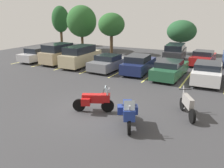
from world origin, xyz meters
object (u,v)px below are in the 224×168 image
Objects in this scene: motorcycle_touring at (95,100)px; motorcycle_second at (128,112)px; car_tan at (60,54)px; car_navy at (139,64)px; car_white at (207,72)px; motorcycle_third at (187,105)px; car_far_charcoal at (175,53)px; car_far_red at (203,58)px; car_green at (170,69)px; car_grey at (109,63)px; car_champagne at (81,56)px; car_silver at (40,54)px.

motorcycle_touring is 0.99× the size of motorcycle_second.
car_navy is (8.33, 0.18, -0.26)m from car_tan.
car_white is (5.45, -0.24, 0.01)m from car_navy.
motorcycle_touring reaches higher than motorcycle_third.
car_far_charcoal reaches higher than motorcycle_touring.
car_far_red reaches higher than motorcycle_touring.
motorcycle_third is 0.43× the size of car_navy.
car_white is at bearing 2.19° from car_green.
car_navy reaches higher than car_grey.
motorcycle_second is 0.47× the size of car_tan.
car_grey is at bearing -3.67° from car_champagne.
motorcycle_touring is 0.41× the size of car_champagne.
car_tan is 0.88× the size of car_far_charcoal.
motorcycle_second is at bearing -95.03° from car_far_red.
motorcycle_touring is 14.82m from car_far_red.
motorcycle_second is (2.17, -0.73, 0.06)m from motorcycle_touring.
motorcycle_second is 9.07m from car_green.
car_navy reaches higher than motorcycle_second.
car_tan reaches higher than motorcycle_second.
motorcycle_second reaches higher than car_silver.
car_tan reaches higher than car_navy.
car_silver is at bearing 156.68° from motorcycle_third.
motorcycle_second is 0.41× the size of car_far_charcoal.
car_far_red is (12.79, 5.90, -0.31)m from car_tan.
motorcycle_third is 0.41× the size of car_green.
car_silver is 2.86m from car_tan.
car_navy is 5.46m from car_white.
car_white reaches higher than car_green.
car_champagne is at bearing -141.04° from car_far_charcoal.
car_silver is at bearing 179.10° from car_white.
car_navy is at bearing 8.61° from car_grey.
car_far_charcoal reaches higher than car_grey.
car_navy is at bearing 126.65° from motorcycle_third.
car_navy is at bearing 96.30° from motorcycle_touring.
motorcycle_second is at bearing -84.72° from car_far_charcoal.
motorcycle_touring is 0.42× the size of car_green.
car_white is 7.15m from car_far_charcoal.
car_grey is (-7.92, 6.65, 0.09)m from motorcycle_third.
motorcycle_touring is at bearing -51.54° from car_champagne.
car_silver is at bearing 177.14° from car_grey.
car_silver is at bearing 146.60° from motorcycle_second.
car_champagne is (-6.73, 8.47, 0.34)m from motorcycle_touring.
car_tan is at bearing 179.41° from car_champagne.
car_champagne reaches higher than car_green.
car_far_red is (1.33, 15.13, -0.01)m from motorcycle_second.
car_champagne is (2.55, -0.03, -0.02)m from car_tan.
car_navy reaches higher than car_green.
car_green is (13.91, -0.37, -0.02)m from car_silver.
car_far_red is at bearing 76.32° from motorcycle_touring.
car_grey is at bearing -125.03° from car_far_charcoal.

